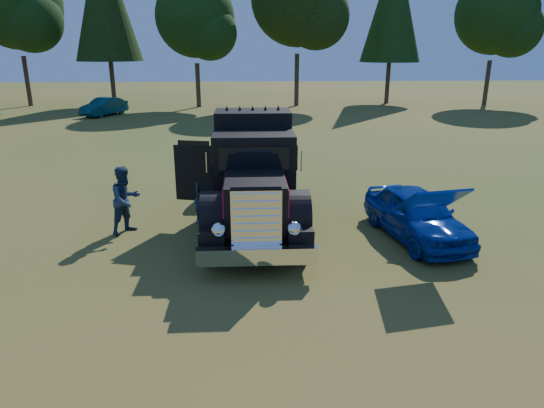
{
  "coord_description": "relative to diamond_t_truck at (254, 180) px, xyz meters",
  "views": [
    {
      "loc": [
        -0.14,
        -10.67,
        4.65
      ],
      "look_at": [
        0.45,
        0.62,
        0.98
      ],
      "focal_mm": 32.0,
      "sensor_mm": 36.0,
      "label": 1
    }
  ],
  "objects": [
    {
      "name": "treeline",
      "position": [
        0.26,
        27.27,
        6.43
      ],
      "size": [
        72.1,
        19.12,
        13.84
      ],
      "color": "#2D2116",
      "rests_on": "ground"
    },
    {
      "name": "spectator_near",
      "position": [
        -1.39,
        0.31,
        -0.28
      ],
      "size": [
        0.8,
        0.87,
        2.0
      ],
      "primitive_type": "imported",
      "rotation": [
        0.0,
        0.0,
        0.98
      ],
      "color": "#222E4F",
      "rests_on": "ground"
    },
    {
      "name": "hotrod_coupe",
      "position": [
        4.08,
        -1.19,
        -0.64
      ],
      "size": [
        2.15,
        4.21,
        1.89
      ],
      "color": "#1508AF",
      "rests_on": "ground"
    },
    {
      "name": "ground",
      "position": [
        -0.02,
        -1.81,
        -1.28
      ],
      "size": [
        120.0,
        120.0,
        0.0
      ],
      "primitive_type": "plane",
      "color": "#2D5318",
      "rests_on": "ground"
    },
    {
      "name": "spectator_far",
      "position": [
        -3.32,
        -0.38,
        -0.39
      ],
      "size": [
        1.07,
        1.09,
        1.77
      ],
      "primitive_type": "imported",
      "rotation": [
        0.0,
        0.0,
        0.87
      ],
      "color": "#1B2641",
      "rests_on": "ground"
    },
    {
      "name": "diamond_t_truck",
      "position": [
        0.0,
        0.0,
        0.0
      ],
      "size": [
        3.36,
        7.16,
        3.0
      ],
      "color": "black",
      "rests_on": "ground"
    },
    {
      "name": "distant_teal_car",
      "position": [
        -10.25,
        22.83,
        -0.66
      ],
      "size": [
        2.79,
        3.95,
        1.24
      ],
      "primitive_type": "imported",
      "rotation": [
        0.0,
        0.0,
        -0.44
      ],
      "color": "#0A303D",
      "rests_on": "ground"
    }
  ]
}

